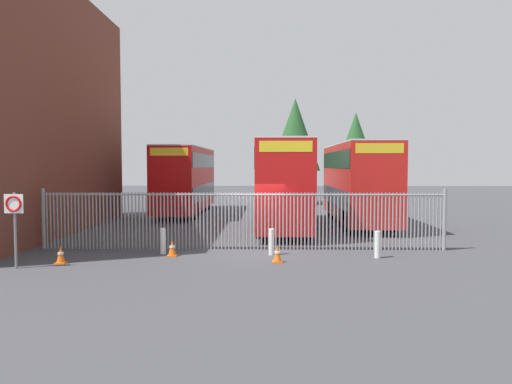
# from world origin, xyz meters

# --- Properties ---
(ground_plane) EXTENTS (100.00, 100.00, 0.00)m
(ground_plane) POSITION_xyz_m (0.00, 8.00, 0.00)
(ground_plane) COLOR #3D3D42
(depot_building_brick) EXTENTS (6.35, 15.54, 11.69)m
(depot_building_brick) POSITION_xyz_m (-11.81, 3.82, 5.85)
(depot_building_brick) COLOR brown
(depot_building_brick) RESTS_ON ground
(palisade_fence) EXTENTS (15.62, 0.14, 2.35)m
(palisade_fence) POSITION_xyz_m (-0.44, 0.00, 1.18)
(palisade_fence) COLOR gray
(palisade_fence) RESTS_ON ground
(double_decker_bus_near_gate) EXTENTS (2.54, 10.81, 4.42)m
(double_decker_bus_near_gate) POSITION_xyz_m (1.28, 6.23, 2.42)
(double_decker_bus_near_gate) COLOR red
(double_decker_bus_near_gate) RESTS_ON ground
(double_decker_bus_behind_fence_left) EXTENTS (2.54, 10.81, 4.42)m
(double_decker_bus_behind_fence_left) POSITION_xyz_m (-4.95, 13.62, 2.42)
(double_decker_bus_behind_fence_left) COLOR #B70C0C
(double_decker_bus_behind_fence_left) RESTS_ON ground
(double_decker_bus_behind_fence_right) EXTENTS (2.54, 10.81, 4.42)m
(double_decker_bus_behind_fence_right) POSITION_xyz_m (5.49, 8.43, 2.42)
(double_decker_bus_behind_fence_right) COLOR red
(double_decker_bus_behind_fence_right) RESTS_ON ground
(bollard_near_left) EXTENTS (0.20, 0.20, 0.95)m
(bollard_near_left) POSITION_xyz_m (-3.27, -1.07, 0.47)
(bollard_near_left) COLOR silver
(bollard_near_left) RESTS_ON ground
(bollard_center_front) EXTENTS (0.20, 0.20, 0.95)m
(bollard_center_front) POSITION_xyz_m (0.71, -1.14, 0.47)
(bollard_center_front) COLOR silver
(bollard_center_front) RESTS_ON ground
(bollard_near_right) EXTENTS (0.20, 0.20, 0.95)m
(bollard_near_right) POSITION_xyz_m (4.42, -1.61, 0.47)
(bollard_near_right) COLOR silver
(bollard_near_right) RESTS_ON ground
(traffic_cone_by_gate) EXTENTS (0.34, 0.34, 0.59)m
(traffic_cone_by_gate) POSITION_xyz_m (-6.27, -2.87, 0.29)
(traffic_cone_by_gate) COLOR orange
(traffic_cone_by_gate) RESTS_ON ground
(traffic_cone_mid_forecourt) EXTENTS (0.34, 0.34, 0.59)m
(traffic_cone_mid_forecourt) POSITION_xyz_m (-2.84, -1.50, 0.29)
(traffic_cone_mid_forecourt) COLOR orange
(traffic_cone_mid_forecourt) RESTS_ON ground
(traffic_cone_near_kerb) EXTENTS (0.34, 0.34, 0.59)m
(traffic_cone_near_kerb) POSITION_xyz_m (0.90, -2.49, 0.29)
(traffic_cone_near_kerb) COLOR orange
(traffic_cone_near_kerb) RESTS_ON ground
(speed_limit_sign_post) EXTENTS (0.60, 0.14, 2.40)m
(speed_limit_sign_post) POSITION_xyz_m (-7.35, -3.70, 1.78)
(speed_limit_sign_post) COLOR slate
(speed_limit_sign_post) RESTS_ON ground
(tree_tall_back) EXTENTS (4.23, 4.23, 8.84)m
(tree_tall_back) POSITION_xyz_m (2.77, 22.33, 5.80)
(tree_tall_back) COLOR #4C3823
(tree_tall_back) RESTS_ON ground
(tree_short_side) EXTENTS (3.87, 3.87, 8.19)m
(tree_short_side) POSITION_xyz_m (8.71, 27.40, 5.41)
(tree_short_side) COLOR #4C3823
(tree_short_side) RESTS_ON ground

